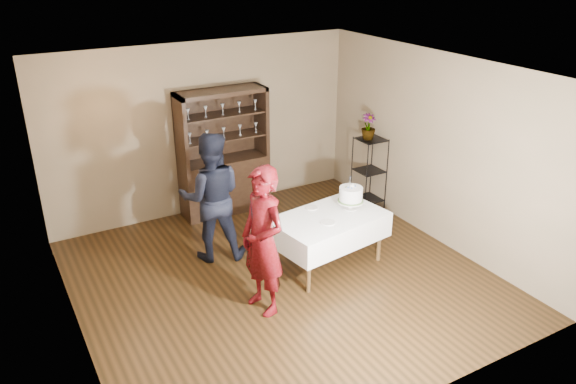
# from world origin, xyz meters

# --- Properties ---
(floor) EXTENTS (5.00, 5.00, 0.00)m
(floor) POSITION_xyz_m (0.00, 0.00, 0.00)
(floor) COLOR black
(floor) RESTS_ON ground
(ceiling) EXTENTS (5.00, 5.00, 0.00)m
(ceiling) POSITION_xyz_m (0.00, 0.00, 2.70)
(ceiling) COLOR silver
(ceiling) RESTS_ON back_wall
(back_wall) EXTENTS (5.00, 0.02, 2.70)m
(back_wall) POSITION_xyz_m (0.00, 2.50, 1.35)
(back_wall) COLOR brown
(back_wall) RESTS_ON floor
(wall_left) EXTENTS (0.02, 5.00, 2.70)m
(wall_left) POSITION_xyz_m (-2.50, 0.00, 1.35)
(wall_left) COLOR brown
(wall_left) RESTS_ON floor
(wall_right) EXTENTS (0.02, 5.00, 2.70)m
(wall_right) POSITION_xyz_m (2.50, 0.00, 1.35)
(wall_right) COLOR brown
(wall_right) RESTS_ON floor
(china_hutch) EXTENTS (1.40, 0.48, 2.00)m
(china_hutch) POSITION_xyz_m (0.20, 2.25, 0.66)
(china_hutch) COLOR black
(china_hutch) RESTS_ON floor
(plant_etagere) EXTENTS (0.42, 0.42, 1.20)m
(plant_etagere) POSITION_xyz_m (2.28, 1.20, 0.65)
(plant_etagere) COLOR black
(plant_etagere) RESTS_ON floor
(cake_table) EXTENTS (1.59, 1.11, 0.73)m
(cake_table) POSITION_xyz_m (0.70, -0.01, 0.56)
(cake_table) COLOR white
(cake_table) RESTS_ON floor
(woman) EXTENTS (0.54, 0.73, 1.80)m
(woman) POSITION_xyz_m (-0.50, -0.46, 0.90)
(woman) COLOR #380605
(woman) RESTS_ON floor
(man) EXTENTS (1.06, 0.95, 1.80)m
(man) POSITION_xyz_m (-0.54, 0.97, 0.90)
(man) COLOR black
(man) RESTS_ON floor
(cake) EXTENTS (0.35, 0.35, 0.48)m
(cake) POSITION_xyz_m (1.08, 0.05, 0.93)
(cake) COLOR silver
(cake) RESTS_ON cake_table
(plate_near) EXTENTS (0.26, 0.26, 0.01)m
(plate_near) POSITION_xyz_m (0.58, -0.16, 0.74)
(plate_near) COLOR silver
(plate_near) RESTS_ON cake_table
(plate_far) EXTENTS (0.19, 0.19, 0.01)m
(plate_far) POSITION_xyz_m (0.63, 0.31, 0.74)
(plate_far) COLOR silver
(plate_far) RESTS_ON cake_table
(potted_plant) EXTENTS (0.24, 0.24, 0.41)m
(potted_plant) POSITION_xyz_m (2.23, 1.22, 1.39)
(potted_plant) COLOR #4F7537
(potted_plant) RESTS_ON plant_etagere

